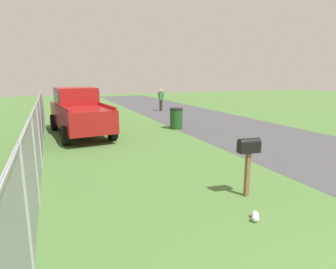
{
  "coord_description": "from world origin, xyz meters",
  "views": [
    {
      "loc": [
        -0.31,
        3.19,
        2.65
      ],
      "look_at": [
        5.66,
        0.74,
        1.3
      ],
      "focal_mm": 30.35,
      "sensor_mm": 36.0,
      "label": 1
    }
  ],
  "objects_px": {
    "mailbox": "(249,150)",
    "pickup_truck": "(79,110)",
    "trash_bin": "(176,118)",
    "pedestrian": "(161,98)"
  },
  "relations": [
    {
      "from": "mailbox",
      "to": "pickup_truck",
      "type": "distance_m",
      "value": 8.95
    },
    {
      "from": "trash_bin",
      "to": "pedestrian",
      "type": "bearing_deg",
      "value": -15.0
    },
    {
      "from": "pedestrian",
      "to": "mailbox",
      "type": "bearing_deg",
      "value": 40.93
    },
    {
      "from": "pickup_truck",
      "to": "mailbox",
      "type": "bearing_deg",
      "value": -168.11
    },
    {
      "from": "pickup_truck",
      "to": "pedestrian",
      "type": "distance_m",
      "value": 9.22
    },
    {
      "from": "trash_bin",
      "to": "pedestrian",
      "type": "relative_size",
      "value": 0.64
    },
    {
      "from": "pickup_truck",
      "to": "trash_bin",
      "type": "distance_m",
      "value": 4.67
    },
    {
      "from": "mailbox",
      "to": "trash_bin",
      "type": "xyz_separation_m",
      "value": [
        8.0,
        -1.85,
        -0.53
      ]
    },
    {
      "from": "mailbox",
      "to": "trash_bin",
      "type": "distance_m",
      "value": 8.23
    },
    {
      "from": "mailbox",
      "to": "pedestrian",
      "type": "xyz_separation_m",
      "value": [
        15.06,
        -3.74,
        -0.12
      ]
    }
  ]
}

